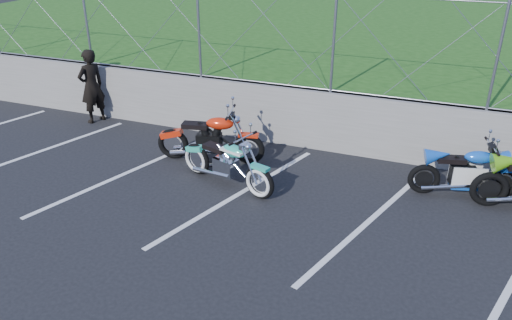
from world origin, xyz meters
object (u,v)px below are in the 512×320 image
at_px(cruiser_turquoise, 228,165).
at_px(person_standing, 91,86).
at_px(sportbike_blue, 466,174).
at_px(naked_orange, 212,140).

bearing_deg(cruiser_turquoise, person_standing, 174.35).
xyz_separation_m(sportbike_blue, person_standing, (-8.57, 0.63, 0.46)).
relative_size(naked_orange, sportbike_blue, 1.16).
distance_m(cruiser_turquoise, sportbike_blue, 4.31).
distance_m(sportbike_blue, person_standing, 8.60).
bearing_deg(naked_orange, person_standing, 152.87).
height_order(naked_orange, sportbike_blue, naked_orange).
distance_m(naked_orange, person_standing, 3.85).
height_order(sportbike_blue, person_standing, person_standing).
bearing_deg(person_standing, cruiser_turquoise, 85.76).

